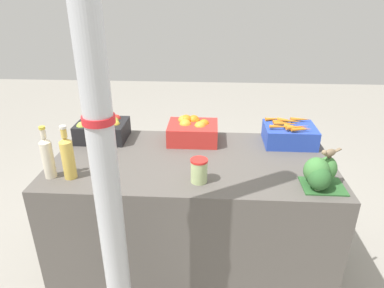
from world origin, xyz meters
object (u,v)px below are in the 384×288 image
object	(u,v)px
support_pole	(102,148)
broccoli_pile	(319,173)
juice_bottle_cloudy	(47,156)
carrot_crate	(290,134)
sparrow_bird	(329,153)
apple_crate	(103,129)
orange_crate	(193,130)
pickle_jar	(199,171)
juice_bottle_golden	(68,156)

from	to	relation	value
support_pole	broccoli_pile	distance (m)	1.11
broccoli_pile	juice_bottle_cloudy	bearing A→B (deg)	179.37
broccoli_pile	juice_bottle_cloudy	distance (m)	1.45
carrot_crate	sparrow_bird	bearing A→B (deg)	-81.46
apple_crate	carrot_crate	bearing A→B (deg)	0.11
broccoli_pile	support_pole	bearing A→B (deg)	-157.38
orange_crate	sparrow_bird	bearing A→B (deg)	-36.74
apple_crate	sparrow_bird	bearing A→B (deg)	-21.55
carrot_crate	pickle_jar	bearing A→B (deg)	-137.59
broccoli_pile	pickle_jar	xyz separation A→B (m)	(-0.62, 0.01, -0.01)
support_pole	juice_bottle_golden	bearing A→B (deg)	129.12
orange_crate	carrot_crate	distance (m)	0.65
juice_bottle_golden	pickle_jar	distance (m)	0.71
support_pole	sparrow_bird	xyz separation A→B (m)	(1.03, 0.42, -0.20)
apple_crate	broccoli_pile	distance (m)	1.42
orange_crate	juice_bottle_cloudy	world-z (taller)	juice_bottle_cloudy
apple_crate	broccoli_pile	world-z (taller)	broccoli_pile
support_pole	apple_crate	world-z (taller)	support_pole
sparrow_bird	orange_crate	bearing A→B (deg)	-66.85
broccoli_pile	juice_bottle_cloudy	size ratio (longest dim) A/B	0.74
apple_crate	carrot_crate	xyz separation A→B (m)	(1.27, 0.00, -0.00)
apple_crate	juice_bottle_cloudy	world-z (taller)	juice_bottle_cloudy
carrot_crate	juice_bottle_golden	xyz separation A→B (m)	(-1.29, -0.53, 0.06)
orange_crate	carrot_crate	bearing A→B (deg)	-0.73
apple_crate	sparrow_bird	distance (m)	1.45
apple_crate	pickle_jar	bearing A→B (deg)	-37.74
apple_crate	orange_crate	size ratio (longest dim) A/B	1.00
orange_crate	juice_bottle_golden	world-z (taller)	juice_bottle_golden
broccoli_pile	sparrow_bird	distance (m)	0.12
support_pole	juice_bottle_cloudy	bearing A→B (deg)	137.13
support_pole	pickle_jar	xyz separation A→B (m)	(0.36, 0.43, -0.33)
carrot_crate	broccoli_pile	distance (m)	0.55
carrot_crate	sparrow_bird	size ratio (longest dim) A/B	2.69
orange_crate	pickle_jar	distance (m)	0.54
orange_crate	pickle_jar	world-z (taller)	orange_crate
broccoli_pile	sparrow_bird	xyz separation A→B (m)	(0.04, 0.01, 0.11)
broccoli_pile	juice_bottle_cloudy	xyz separation A→B (m)	(-1.45, 0.02, 0.04)
juice_bottle_cloudy	support_pole	bearing A→B (deg)	-42.87
support_pole	pickle_jar	world-z (taller)	support_pole
broccoli_pile	juice_bottle_golden	xyz separation A→B (m)	(-1.33, 0.02, 0.05)
carrot_crate	broccoli_pile	bearing A→B (deg)	-85.64
support_pole	apple_crate	bearing A→B (deg)	108.61
sparrow_bird	carrot_crate	bearing A→B (deg)	-111.58
carrot_crate	juice_bottle_golden	world-z (taller)	juice_bottle_golden
carrot_crate	orange_crate	bearing A→B (deg)	179.27
sparrow_bird	juice_bottle_cloudy	bearing A→B (deg)	-30.26
juice_bottle_cloudy	sparrow_bird	world-z (taller)	juice_bottle_cloudy
juice_bottle_golden	sparrow_bird	distance (m)	1.37
juice_bottle_cloudy	pickle_jar	size ratio (longest dim) A/B	2.24
apple_crate	juice_bottle_golden	size ratio (longest dim) A/B	1.08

